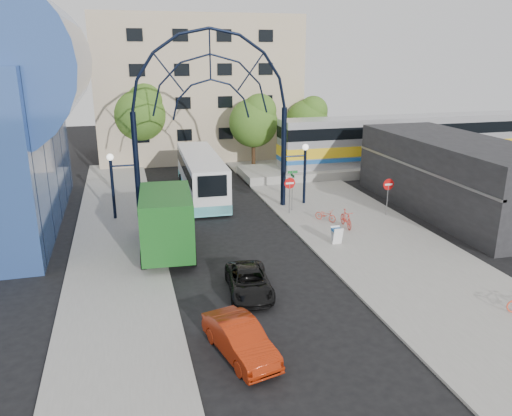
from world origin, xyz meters
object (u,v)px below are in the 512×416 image
object	(u,v)px
gateway_arch	(211,85)
tree_north_b	(141,111)
tree_north_a	(255,120)
stop_sign	(290,186)
train_car	(411,139)
city_bus	(201,175)
sandwich_board	(337,233)
green_truck	(167,220)
tree_north_c	(308,119)
do_not_enter_sign	(388,188)
street_name_sign	(292,182)
bike_near_b	(346,219)
black_suv	(249,282)
red_sedan	(240,339)
bike_near_a	(326,215)

from	to	relation	value
gateway_arch	tree_north_b	size ratio (longest dim) A/B	1.70
tree_north_a	gateway_arch	bearing A→B (deg)	-117.17
stop_sign	train_car	world-z (taller)	train_car
tree_north_b	city_bus	bearing A→B (deg)	-72.60
sandwich_board	city_bus	bearing A→B (deg)	115.43
tree_north_b	tree_north_a	bearing A→B (deg)	-21.80
train_car	tree_north_b	distance (m)	25.27
gateway_arch	sandwich_board	bearing A→B (deg)	-55.09
green_truck	tree_north_a	bearing A→B (deg)	65.84
stop_sign	tree_north_c	distance (m)	17.68
tree_north_a	do_not_enter_sign	bearing A→B (deg)	-72.97
street_name_sign	bike_near_b	world-z (taller)	street_name_sign
tree_north_a	black_suv	size ratio (longest dim) A/B	1.70
train_car	city_bus	distance (m)	20.59
red_sedan	bike_near_a	xyz separation A→B (m)	(8.74, 12.94, -0.14)
tree_north_b	black_suv	distance (m)	28.93
stop_sign	street_name_sign	distance (m)	0.74
city_bus	black_suv	xyz separation A→B (m)	(-0.49, -16.58, -1.10)
gateway_arch	do_not_enter_sign	size ratio (longest dim) A/B	5.50
do_not_enter_sign	sandwich_board	world-z (taller)	do_not_enter_sign
do_not_enter_sign	tree_north_c	size ratio (longest dim) A/B	0.38
train_car	tree_north_a	bearing A→B (deg)	164.20
gateway_arch	bike_near_b	bearing A→B (deg)	-37.60
tree_north_c	black_suv	size ratio (longest dim) A/B	1.58
black_suv	city_bus	bearing A→B (deg)	94.21
gateway_arch	green_truck	size ratio (longest dim) A/B	1.86
tree_north_c	bike_near_a	distance (m)	19.28
street_name_sign	bike_near_a	distance (m)	3.46
black_suv	bike_near_a	size ratio (longest dim) A/B	2.72
tree_north_a	tree_north_b	distance (m)	10.79
bike_near_b	do_not_enter_sign	bearing A→B (deg)	27.99
tree_north_a	red_sedan	xyz separation A→B (m)	(-8.31, -29.01, -3.95)
do_not_enter_sign	bike_near_b	size ratio (longest dim) A/B	1.34
train_car	sandwich_board	bearing A→B (deg)	-131.95
sandwich_board	bike_near_b	size ratio (longest dim) A/B	0.53
bike_near_a	stop_sign	bearing A→B (deg)	92.64
black_suv	do_not_enter_sign	bearing A→B (deg)	41.76
red_sedan	bike_near_a	size ratio (longest dim) A/B	2.64
do_not_enter_sign	tree_north_b	distance (m)	25.09
gateway_arch	stop_sign	distance (m)	8.37
train_car	bike_near_b	bearing A→B (deg)	-133.01
street_name_sign	black_suv	bearing A→B (deg)	-118.04
tree_north_b	red_sedan	size ratio (longest dim) A/B	2.01
gateway_arch	do_not_enter_sign	bearing A→B (deg)	-19.99
stop_sign	black_suv	size ratio (longest dim) A/B	0.61
stop_sign	city_bus	size ratio (longest dim) A/B	0.21
sandwich_board	train_car	xyz separation A→B (m)	(14.40, 16.02, 2.16)
black_suv	street_name_sign	bearing A→B (deg)	67.88
tree_north_c	bike_near_a	bearing A→B (deg)	-107.13
city_bus	bike_near_a	distance (m)	10.74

